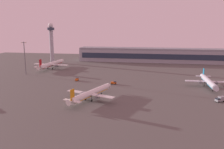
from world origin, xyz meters
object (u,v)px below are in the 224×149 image
at_px(airplane_terminal_side, 51,64).
at_px(cargo_loader, 114,83).
at_px(apron_light_east, 25,56).
at_px(airplane_mid_apron, 90,94).
at_px(airplane_near_gate, 208,81).
at_px(control_tower, 51,40).
at_px(maintenance_van, 77,79).
at_px(catering_truck, 220,99).

height_order(airplane_terminal_side, cargo_loader, airplane_terminal_side).
relative_size(airplane_terminal_side, apron_light_east, 1.64).
relative_size(airplane_mid_apron, airplane_terminal_side, 0.83).
distance_m(airplane_terminal_side, cargo_loader, 89.67).
xyz_separation_m(airplane_near_gate, apron_light_east, (-150.43, 19.48, 12.35)).
bearing_deg(cargo_loader, control_tower, -147.15).
bearing_deg(cargo_loader, airplane_mid_apron, -21.31).
bearing_deg(maintenance_van, control_tower, 118.74).
height_order(control_tower, maintenance_van, control_tower).
relative_size(airplane_mid_apron, catering_truck, 6.43).
xyz_separation_m(control_tower, catering_truck, (154.79, -122.98, -24.68)).
relative_size(control_tower, apron_light_east, 1.59).
height_order(airplane_mid_apron, airplane_near_gate, airplane_near_gate).
xyz_separation_m(cargo_loader, maintenance_van, (-30.46, 6.47, 0.00)).
bearing_deg(catering_truck, apron_light_east, 40.19).
height_order(airplane_mid_apron, airplane_terminal_side, airplane_terminal_side).
height_order(airplane_near_gate, airplane_terminal_side, airplane_terminal_side).
bearing_deg(apron_light_east, control_tower, 94.23).
distance_m(airplane_mid_apron, apron_light_east, 99.33).
relative_size(airplane_near_gate, airplane_terminal_side, 0.86).
height_order(control_tower, cargo_loader, control_tower).
relative_size(airplane_terminal_side, catering_truck, 7.77).
relative_size(airplane_terminal_side, cargo_loader, 10.63).
xyz_separation_m(airplane_mid_apron, airplane_near_gate, (74.50, 43.34, 0.01)).
distance_m(cargo_loader, apron_light_east, 87.74).
distance_m(airplane_near_gate, maintenance_van, 97.71).
relative_size(airplane_mid_apron, apron_light_east, 1.35).
bearing_deg(control_tower, apron_light_east, -85.77).
height_order(airplane_terminal_side, apron_light_east, apron_light_east).
bearing_deg(airplane_near_gate, airplane_terminal_side, -20.15).
bearing_deg(airplane_near_gate, cargo_loader, 2.41).
height_order(control_tower, catering_truck, control_tower).
distance_m(airplane_near_gate, apron_light_east, 152.19).
distance_m(catering_truck, cargo_loader, 73.07).
relative_size(airplane_terminal_side, maintenance_van, 10.96).
relative_size(airplane_near_gate, cargo_loader, 9.12).
bearing_deg(airplane_mid_apron, control_tower, 141.43).
bearing_deg(catering_truck, airplane_near_gate, -31.36).
distance_m(control_tower, maintenance_van, 106.70).
height_order(cargo_loader, maintenance_van, same).
bearing_deg(airplane_mid_apron, maintenance_van, 136.55).
relative_size(control_tower, maintenance_van, 10.68).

